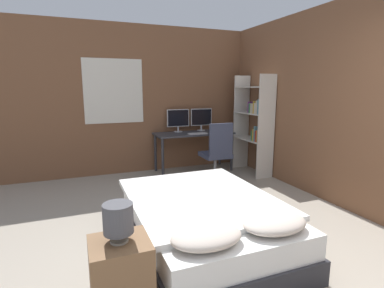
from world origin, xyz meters
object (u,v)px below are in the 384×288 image
at_px(bed, 204,222).
at_px(bedside_lamp, 118,219).
at_px(office_chair, 217,158).
at_px(nightstand, 121,282).
at_px(keyboard, 198,134).
at_px(monitor_left, 178,119).
at_px(bookshelf, 256,120).
at_px(monitor_right, 201,118).
at_px(computer_mouse, 211,132).
at_px(desk, 194,137).

bearing_deg(bed, bedside_lamp, -142.17).
distance_m(bed, office_chair, 2.11).
bearing_deg(nightstand, bedside_lamp, 0.00).
distance_m(bedside_lamp, keyboard, 3.67).
xyz_separation_m(bedside_lamp, monitor_left, (1.63, 3.54, 0.24)).
height_order(monitor_left, office_chair, monitor_left).
distance_m(nightstand, bedside_lamp, 0.46).
height_order(office_chair, bookshelf, bookshelf).
xyz_separation_m(monitor_right, computer_mouse, (0.02, -0.39, -0.23)).
relative_size(bed, monitor_left, 4.50).
bearing_deg(bed, bookshelf, 46.45).
height_order(bed, keyboard, keyboard).
xyz_separation_m(desk, keyboard, (-0.00, -0.19, 0.10)).
distance_m(desk, monitor_left, 0.46).
xyz_separation_m(bedside_lamp, keyboard, (1.88, 3.15, -0.00)).
bearing_deg(monitor_left, bookshelf, -33.71).
bearing_deg(bookshelf, bedside_lamp, -136.12).
bearing_deg(desk, monitor_left, 140.67).
bearing_deg(bookshelf, monitor_left, 146.29).
relative_size(nightstand, computer_mouse, 8.50).
height_order(bed, monitor_left, monitor_left).
distance_m(bedside_lamp, office_chair, 3.24).
relative_size(nightstand, office_chair, 0.58).
bearing_deg(office_chair, monitor_left, 108.89).
relative_size(desk, keyboard, 4.27).
relative_size(monitor_left, monitor_right, 1.00).
bearing_deg(keyboard, nightstand, -120.75).
height_order(nightstand, monitor_right, monitor_right).
bearing_deg(office_chair, bed, -119.70).
bearing_deg(office_chair, computer_mouse, 74.71).
relative_size(monitor_right, keyboard, 1.28).
xyz_separation_m(computer_mouse, bookshelf, (0.71, -0.42, 0.25)).
height_order(bedside_lamp, computer_mouse, bedside_lamp).
xyz_separation_m(monitor_left, bookshelf, (1.21, -0.81, 0.02)).
xyz_separation_m(bed, desk, (0.94, 2.62, 0.40)).
bearing_deg(keyboard, office_chair, -80.70).
distance_m(bed, monitor_right, 3.15).
xyz_separation_m(bedside_lamp, monitor_right, (2.12, 3.54, 0.24)).
height_order(bedside_lamp, office_chair, office_chair).
xyz_separation_m(office_chair, bookshelf, (0.87, 0.19, 0.60)).
bearing_deg(monitor_right, bedside_lamp, -120.85).
xyz_separation_m(nightstand, monitor_right, (2.12, 3.54, 0.69)).
bearing_deg(nightstand, office_chair, 52.27).
bearing_deg(bedside_lamp, nightstand, 0.00).
relative_size(desk, bookshelf, 0.82).
xyz_separation_m(bedside_lamp, desk, (1.88, 3.35, -0.10)).
xyz_separation_m(nightstand, keyboard, (1.88, 3.15, 0.45)).
relative_size(monitor_right, computer_mouse, 6.29).
distance_m(bed, computer_mouse, 2.76).
relative_size(keyboard, computer_mouse, 4.93).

